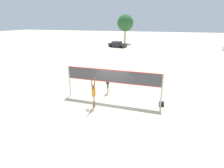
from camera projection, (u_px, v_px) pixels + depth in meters
name	position (u px, v px, depth m)	size (l,w,h in m)	color
ground_plane	(112.00, 100.00, 13.99)	(200.00, 200.00, 0.00)	beige
volleyball_net	(112.00, 79.00, 13.37)	(7.60, 0.11, 2.53)	beige
player_spiker	(94.00, 92.00, 12.50)	(0.28, 0.71, 2.21)	#8C664C
player_blocker	(108.00, 81.00, 15.17)	(0.28, 0.69, 2.03)	beige
volleyball	(88.00, 109.00, 12.36)	(0.23, 0.23, 0.23)	white
gear_bag	(161.00, 104.00, 13.07)	(0.37, 0.31, 0.30)	black
parked_car_mid	(117.00, 45.00, 42.40)	(4.59, 2.86, 1.43)	#232328
tree_left_cluster	(125.00, 23.00, 48.21)	(4.48, 4.48, 7.78)	brown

